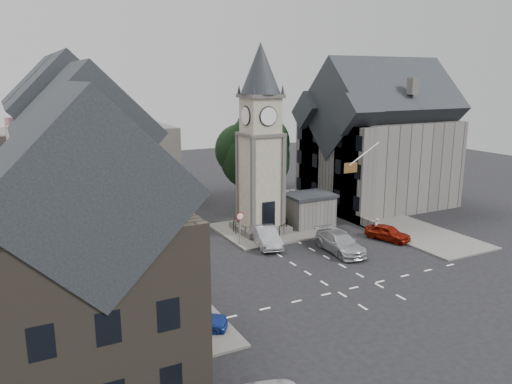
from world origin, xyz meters
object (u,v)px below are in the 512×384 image
stone_shelter (309,210)px  pedestrian (376,228)px  clock_tower (260,141)px  car_west_blue (193,320)px  car_east_red (388,233)px

stone_shelter → pedestrian: stone_shelter is taller
clock_tower → car_west_blue: (-11.50, -13.99, -7.48)m
clock_tower → stone_shelter: (4.80, -0.49, -6.57)m
car_west_blue → pedestrian: 21.08m
car_east_red → pedestrian: size_ratio=2.20×
clock_tower → pedestrian: (8.00, -5.99, -7.25)m
car_east_red → pedestrian: bearing=99.4°
clock_tower → stone_shelter: size_ratio=3.78×
car_east_red → clock_tower: bearing=121.8°
clock_tower → stone_shelter: clock_tower is taller
car_west_blue → pedestrian: (19.50, 8.00, 0.23)m
stone_shelter → car_west_blue: size_ratio=1.14×
car_west_blue → pedestrian: size_ratio=2.17×
car_west_blue → stone_shelter: bearing=-21.8°
stone_shelter → car_east_red: bearing=-60.1°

